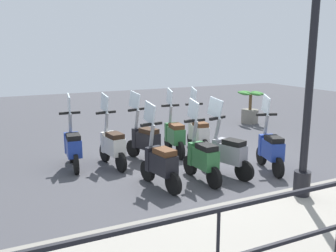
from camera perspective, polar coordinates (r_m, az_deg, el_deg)
ground_plane at (r=8.00m, az=3.87°, el=-6.26°), size 28.00×28.00×0.00m
promenade_walkway at (r=5.67m, az=20.45°, el=-14.20°), size 2.20×20.00×0.15m
lamp_post_near at (r=6.11m, az=20.82°, el=6.57°), size 0.26×0.90×4.20m
potted_palm at (r=12.73m, az=12.39°, el=2.43°), size 1.06×0.66×1.05m
scooter_near_0 at (r=7.88m, az=15.32°, el=-3.29°), size 1.20×0.55×1.54m
scooter_near_1 at (r=7.40m, az=9.07°, el=-4.00°), size 1.20×0.55×1.54m
scooter_near_2 at (r=7.04m, az=5.21°, el=-4.72°), size 1.23×0.44×1.54m
scooter_near_3 at (r=6.71m, az=-1.22°, el=-5.52°), size 1.23×0.46×1.54m
scooter_far_0 at (r=9.03m, az=4.60°, el=-0.96°), size 1.23×0.45×1.54m
scooter_far_1 at (r=8.78m, az=0.96°, el=-1.30°), size 1.23×0.44×1.54m
scooter_far_2 at (r=8.30m, az=-3.55°, el=-2.11°), size 1.19×0.55×1.54m
scooter_far_3 at (r=7.97m, az=-8.48°, el=-2.81°), size 1.23×0.44×1.54m
scooter_far_4 at (r=8.04m, az=-14.29°, el=-2.93°), size 1.23×0.44×1.54m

